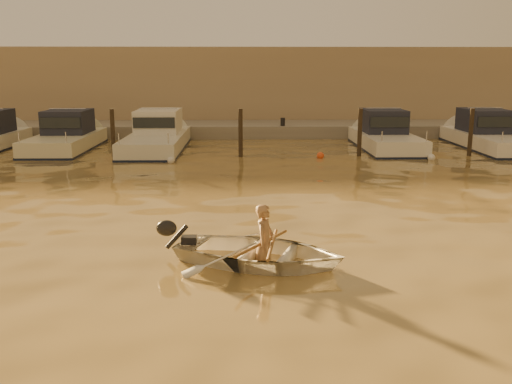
{
  "coord_description": "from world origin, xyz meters",
  "views": [
    {
      "loc": [
        -0.12,
        -9.93,
        3.72
      ],
      "look_at": [
        0.2,
        3.47,
        0.75
      ],
      "focal_mm": 40.0,
      "sensor_mm": 36.0,
      "label": 1
    }
  ],
  "objects_px": {
    "moored_boat_1": "(65,136)",
    "moored_boat_2": "(157,136)",
    "moored_boat_4": "(386,135)",
    "person": "(265,242)",
    "waterfront_building": "(244,87)",
    "dinghy": "(260,253)",
    "moored_boat_5": "(490,135)"
  },
  "relations": [
    {
      "from": "person",
      "to": "moored_boat_2",
      "type": "relative_size",
      "value": 0.18
    },
    {
      "from": "dinghy",
      "to": "waterfront_building",
      "type": "height_order",
      "value": "waterfront_building"
    },
    {
      "from": "moored_boat_1",
      "to": "person",
      "type": "bearing_deg",
      "value": -61.49
    },
    {
      "from": "moored_boat_1",
      "to": "moored_boat_2",
      "type": "height_order",
      "value": "same"
    },
    {
      "from": "person",
      "to": "waterfront_building",
      "type": "bearing_deg",
      "value": 20.0
    },
    {
      "from": "dinghy",
      "to": "moored_boat_4",
      "type": "xyz_separation_m",
      "value": [
        6.26,
        15.53,
        0.41
      ]
    },
    {
      "from": "dinghy",
      "to": "moored_boat_1",
      "type": "relative_size",
      "value": 0.47
    },
    {
      "from": "person",
      "to": "waterfront_building",
      "type": "height_order",
      "value": "waterfront_building"
    },
    {
      "from": "person",
      "to": "waterfront_building",
      "type": "xyz_separation_m",
      "value": [
        -0.29,
        26.56,
        1.96
      ]
    },
    {
      "from": "moored_boat_1",
      "to": "moored_boat_4",
      "type": "xyz_separation_m",
      "value": [
        14.62,
        0.0,
        0.0
      ]
    },
    {
      "from": "person",
      "to": "moored_boat_1",
      "type": "bearing_deg",
      "value": 47.87
    },
    {
      "from": "dinghy",
      "to": "waterfront_building",
      "type": "xyz_separation_m",
      "value": [
        -0.2,
        26.53,
        2.18
      ]
    },
    {
      "from": "dinghy",
      "to": "person",
      "type": "relative_size",
      "value": 2.22
    },
    {
      "from": "waterfront_building",
      "to": "moored_boat_1",
      "type": "bearing_deg",
      "value": -126.56
    },
    {
      "from": "person",
      "to": "moored_boat_5",
      "type": "height_order",
      "value": "moored_boat_5"
    },
    {
      "from": "moored_boat_1",
      "to": "moored_boat_2",
      "type": "bearing_deg",
      "value": 0.0
    },
    {
      "from": "moored_boat_1",
      "to": "waterfront_building",
      "type": "bearing_deg",
      "value": 53.44
    },
    {
      "from": "moored_boat_2",
      "to": "moored_boat_4",
      "type": "relative_size",
      "value": 1.14
    },
    {
      "from": "moored_boat_4",
      "to": "waterfront_building",
      "type": "distance_m",
      "value": 12.88
    },
    {
      "from": "moored_boat_2",
      "to": "waterfront_building",
      "type": "xyz_separation_m",
      "value": [
        4.02,
        11.0,
        1.77
      ]
    },
    {
      "from": "dinghy",
      "to": "person",
      "type": "bearing_deg",
      "value": -90.0
    },
    {
      "from": "moored_boat_5",
      "to": "moored_boat_2",
      "type": "bearing_deg",
      "value": 180.0
    },
    {
      "from": "person",
      "to": "moored_boat_5",
      "type": "bearing_deg",
      "value": -15.86
    },
    {
      "from": "waterfront_building",
      "to": "moored_boat_4",
      "type": "bearing_deg",
      "value": -59.57
    },
    {
      "from": "moored_boat_1",
      "to": "moored_boat_4",
      "type": "distance_m",
      "value": 14.62
    },
    {
      "from": "moored_boat_4",
      "to": "person",
      "type": "bearing_deg",
      "value": -111.62
    },
    {
      "from": "moored_boat_4",
      "to": "moored_boat_5",
      "type": "relative_size",
      "value": 0.92
    },
    {
      "from": "person",
      "to": "moored_boat_4",
      "type": "bearing_deg",
      "value": -2.26
    },
    {
      "from": "moored_boat_4",
      "to": "dinghy",
      "type": "bearing_deg",
      "value": -111.97
    },
    {
      "from": "moored_boat_4",
      "to": "moored_boat_1",
      "type": "bearing_deg",
      "value": 180.0
    },
    {
      "from": "moored_boat_1",
      "to": "moored_boat_5",
      "type": "relative_size",
      "value": 0.91
    },
    {
      "from": "moored_boat_2",
      "to": "moored_boat_5",
      "type": "distance_m",
      "value": 15.3
    }
  ]
}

